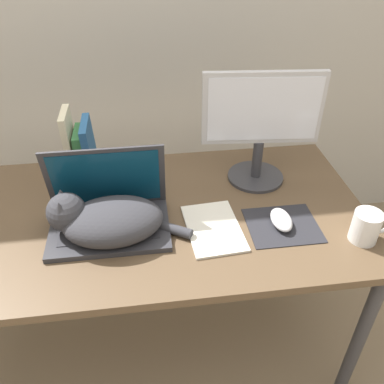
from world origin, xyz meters
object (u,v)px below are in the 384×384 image
webcam (149,154)px  mug (367,227)px  notepad (213,228)px  cat (105,219)px  computer_mouse (281,220)px  laptop (109,213)px  book_row (81,149)px  external_monitor (261,124)px

webcam → mug: size_ratio=0.53×
notepad → mug: 0.46m
cat → notepad: (0.33, -0.01, -0.06)m
notepad → computer_mouse: bearing=-2.3°
computer_mouse → mug: mug is taller
laptop → book_row: size_ratio=1.44×
laptop → computer_mouse: laptop is taller
book_row → webcam: 0.26m
webcam → notepad: bearing=-66.8°
mug → external_monitor: bearing=123.2°
laptop → notepad: (0.32, -0.06, -0.04)m
book_row → computer_mouse: bearing=-30.6°
laptop → cat: laptop is taller
cat → mug: size_ratio=3.45×
book_row → webcam: bearing=10.7°
laptop → book_row: bearing=108.5°
laptop → cat: (-0.01, -0.05, 0.02)m
computer_mouse → mug: size_ratio=0.90×
webcam → mug: (0.62, -0.52, 0.01)m
book_row → webcam: size_ratio=3.86×
book_row → laptop: bearing=-71.5°
webcam → mug: mug is taller
notepad → laptop: bearing=168.9°
external_monitor → mug: (0.24, -0.37, -0.17)m
book_row → external_monitor: bearing=-9.8°
mug → webcam: bearing=140.0°
computer_mouse → mug: 0.25m
cat → notepad: 0.33m
notepad → mug: size_ratio=2.06×
laptop → webcam: size_ratio=5.55×
cat → notepad: size_ratio=1.68×
book_row → mug: bearing=-28.7°
computer_mouse → notepad: bearing=177.7°
external_monitor → computer_mouse: bearing=-87.6°
laptop → notepad: laptop is taller
computer_mouse → book_row: bearing=149.4°
cat → mug: cat is taller
webcam → book_row: bearing=-169.3°
cat → book_row: bearing=105.1°
laptop → book_row: 0.33m
external_monitor → notepad: bearing=-128.0°
external_monitor → mug: bearing=-56.8°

